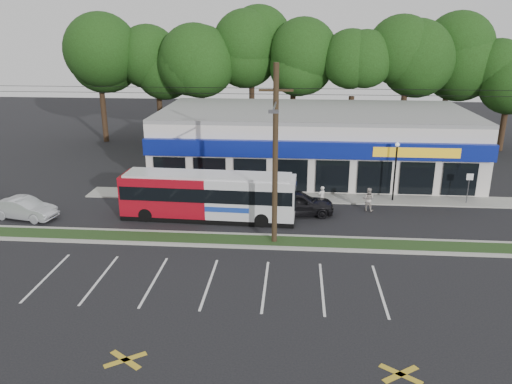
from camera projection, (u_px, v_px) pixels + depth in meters
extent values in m
plane|color=black|center=(220.00, 248.00, 27.75)|extent=(120.00, 120.00, 0.00)
cube|color=#1E3515|center=(222.00, 240.00, 28.68)|extent=(40.00, 1.60, 0.12)
cube|color=#9E9E93|center=(220.00, 246.00, 27.87)|extent=(40.00, 0.25, 0.14)
cube|color=#9E9E93|center=(224.00, 234.00, 29.48)|extent=(40.00, 0.25, 0.14)
cube|color=#9E9E93|center=(307.00, 198.00, 35.86)|extent=(32.00, 2.20, 0.10)
cube|color=silver|center=(313.00, 143.00, 41.68)|extent=(25.00, 12.00, 5.00)
cube|color=navy|center=(315.00, 150.00, 35.48)|extent=(25.00, 0.50, 1.20)
cube|color=black|center=(314.00, 176.00, 36.29)|extent=(24.00, 0.12, 2.40)
cube|color=gold|center=(417.00, 153.00, 34.69)|extent=(6.00, 0.06, 0.70)
cube|color=gray|center=(314.00, 111.00, 40.85)|extent=(25.00, 12.00, 0.30)
cylinder|color=black|center=(275.00, 158.00, 26.89)|extent=(0.30, 0.30, 10.00)
cube|color=black|center=(276.00, 90.00, 25.76)|extent=(1.80, 0.12, 0.12)
cylinder|color=#59595E|center=(275.00, 105.00, 24.81)|extent=(0.10, 2.40, 0.10)
cube|color=#59595E|center=(274.00, 112.00, 23.62)|extent=(0.50, 0.25, 0.15)
cylinder|color=black|center=(219.00, 88.00, 25.96)|extent=(50.00, 0.02, 0.02)
cylinder|color=black|center=(219.00, 94.00, 26.05)|extent=(50.00, 0.02, 0.02)
cylinder|color=black|center=(395.00, 174.00, 34.60)|extent=(0.12, 0.12, 4.00)
sphere|color=silver|center=(397.00, 145.00, 33.94)|extent=(0.30, 0.30, 0.30)
cylinder|color=#59595E|center=(468.00, 189.00, 34.31)|extent=(0.06, 0.06, 2.20)
cube|color=white|center=(470.00, 177.00, 33.98)|extent=(0.45, 0.04, 0.45)
cylinder|color=black|center=(106.00, 115.00, 52.68)|extent=(0.56, 0.56, 5.72)
sphere|color=black|center=(101.00, 61.00, 50.92)|extent=(6.76, 6.76, 6.76)
cylinder|color=black|center=(152.00, 116.00, 52.29)|extent=(0.56, 0.56, 5.72)
sphere|color=black|center=(149.00, 61.00, 50.54)|extent=(6.76, 6.76, 6.76)
cylinder|color=black|center=(199.00, 116.00, 51.91)|extent=(0.56, 0.56, 5.72)
sphere|color=black|center=(197.00, 61.00, 50.15)|extent=(6.76, 6.76, 6.76)
cylinder|color=black|center=(247.00, 117.00, 51.53)|extent=(0.56, 0.56, 5.72)
sphere|color=black|center=(247.00, 61.00, 49.77)|extent=(6.76, 6.76, 6.76)
cylinder|color=black|center=(295.00, 118.00, 51.14)|extent=(0.56, 0.56, 5.72)
sphere|color=black|center=(297.00, 62.00, 49.39)|extent=(6.76, 6.76, 6.76)
cylinder|color=black|center=(345.00, 118.00, 50.76)|extent=(0.56, 0.56, 5.72)
sphere|color=black|center=(348.00, 62.00, 49.00)|extent=(6.76, 6.76, 6.76)
cylinder|color=black|center=(395.00, 119.00, 50.38)|extent=(0.56, 0.56, 5.72)
sphere|color=black|center=(400.00, 62.00, 48.62)|extent=(6.76, 6.76, 6.76)
cylinder|color=black|center=(445.00, 120.00, 49.99)|extent=(0.56, 0.56, 5.72)
sphere|color=black|center=(452.00, 63.00, 48.23)|extent=(6.76, 6.76, 6.76)
cylinder|color=black|center=(497.00, 121.00, 49.61)|extent=(0.56, 0.56, 5.72)
sphere|color=black|center=(506.00, 63.00, 47.85)|extent=(6.76, 6.76, 6.76)
cube|color=maroon|center=(166.00, 193.00, 31.93)|extent=(5.59, 2.51, 2.52)
cube|color=silver|center=(251.00, 197.00, 31.30)|extent=(5.59, 2.51, 2.52)
cube|color=black|center=(209.00, 216.00, 32.05)|extent=(11.08, 2.68, 0.32)
cube|color=black|center=(208.00, 191.00, 31.52)|extent=(10.87, 2.77, 0.87)
cube|color=black|center=(296.00, 196.00, 30.93)|extent=(0.14, 1.95, 1.28)
cube|color=#193899|center=(227.00, 210.00, 30.53)|extent=(2.75, 0.14, 0.32)
cube|color=silver|center=(208.00, 175.00, 31.20)|extent=(10.52, 2.47, 0.17)
cylinder|color=black|center=(146.00, 215.00, 31.44)|extent=(0.89, 0.29, 0.88)
cylinder|color=black|center=(156.00, 204.00, 33.38)|extent=(0.89, 0.29, 0.88)
cylinder|color=black|center=(262.00, 220.00, 30.60)|extent=(0.89, 0.29, 0.88)
cylinder|color=black|center=(265.00, 209.00, 32.54)|extent=(0.89, 0.29, 0.88)
imported|color=black|center=(297.00, 203.00, 32.51)|extent=(4.98, 2.45, 1.63)
imported|color=#ABAEB3|center=(24.00, 208.00, 31.85)|extent=(4.37, 2.23, 1.37)
imported|color=silver|center=(322.00, 197.00, 33.71)|extent=(0.67, 0.64, 1.54)
imported|color=#B4AAA2|center=(368.00, 199.00, 33.24)|extent=(0.93, 0.83, 1.59)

